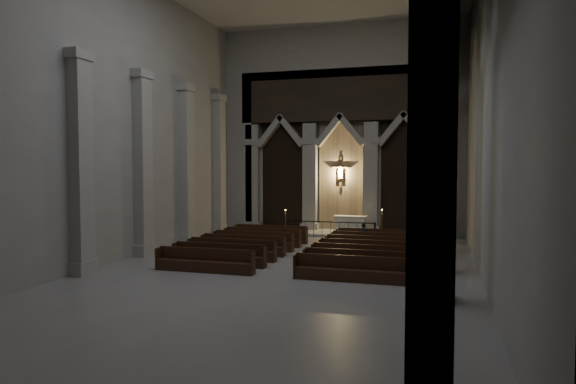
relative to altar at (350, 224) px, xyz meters
The scene contains 11 objects.
room 12.71m from the altar, 94.22° to the right, with size 24.00×24.10×12.00m.
sanctuary_wall 6.12m from the altar, 129.74° to the left, with size 14.00×0.77×12.00m.
right_arcade 12.65m from the altar, 63.01° to the right, with size 1.00×24.00×12.00m.
left_pilasters 10.86m from the altar, 136.72° to the right, with size 0.60×13.00×8.03m.
sanctuary_step 0.96m from the altar, behind, with size 8.50×2.60×0.15m, color #AAA79F.
altar is the anchor object (origin of this frame).
altar_rail 1.83m from the altar, 115.23° to the right, with size 4.81×0.09×0.94m.
candle_stand_left 3.68m from the altar, 165.70° to the right, with size 0.24×0.24×1.43m.
candle_stand_right 2.17m from the altar, 30.11° to the right, with size 0.27×0.27×1.59m.
pews 7.69m from the altar, 95.84° to the right, with size 9.28×8.08×0.87m.
worshipper 4.37m from the altar, 72.20° to the right, with size 0.42×0.28×1.16m, color black.
Camera 1 is at (5.59, -18.01, 3.95)m, focal length 32.00 mm.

